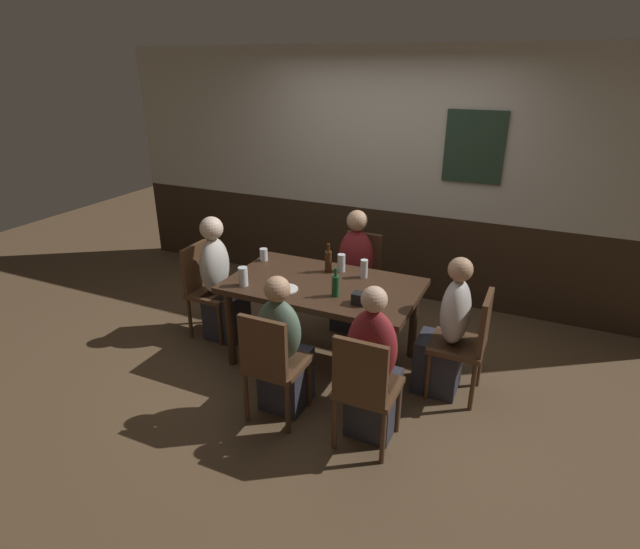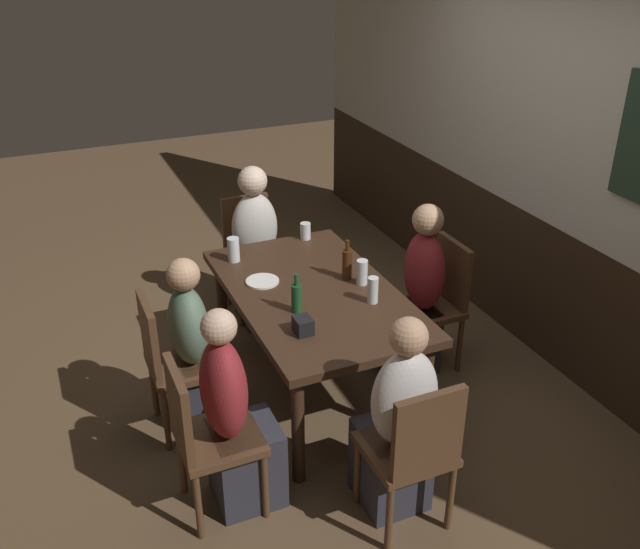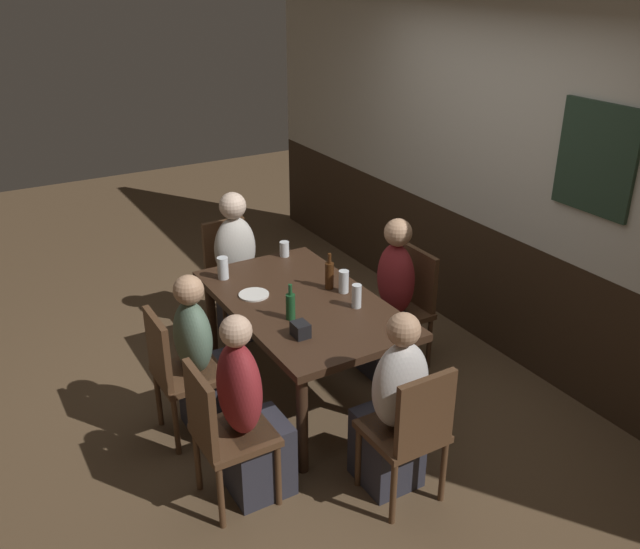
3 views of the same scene
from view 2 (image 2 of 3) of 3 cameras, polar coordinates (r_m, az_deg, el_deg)
The scene contains 21 objects.
ground_plane at distance 4.57m, azimuth -0.48°, elevation -9.47°, with size 12.00×12.00×0.00m, color brown.
wall_back at distance 4.78m, azimuth 18.19°, elevation 8.48°, with size 6.40×0.13×2.60m.
dining_table at distance 4.21m, azimuth -0.52°, elevation -2.30°, with size 1.58×0.93×0.74m.
chair_mid_far at distance 4.66m, azimuth 9.50°, elevation -1.84°, with size 0.40×0.40×0.88m.
chair_head_west at distance 5.29m, azimuth -5.64°, elevation 2.12°, with size 0.40×0.40×0.88m.
chair_mid_near at distance 4.09m, azimuth -12.02°, elevation -6.66°, with size 0.40×0.40×0.88m.
chair_head_east at distance 3.43m, azimuth 7.66°, elevation -13.83°, with size 0.40×0.40×0.88m.
chair_right_near at distance 3.54m, azimuth -9.46°, elevation -12.53°, with size 0.40×0.40×0.88m.
person_mid_far at distance 4.59m, azimuth 7.79°, elevation -2.28°, with size 0.34×0.37×1.17m.
person_head_west at distance 5.15m, azimuth -5.08°, elevation 1.48°, with size 0.37×0.34×1.18m.
person_mid_near at distance 4.13m, azimuth -9.74°, elevation -6.63°, with size 0.34×0.37×1.10m.
person_head_east at distance 3.55m, azimuth 6.29°, elevation -12.49°, with size 0.37×0.34×1.14m.
person_right_near at distance 3.57m, azimuth -6.87°, elevation -12.11°, with size 0.34×0.37×1.15m.
tumbler_short at distance 4.53m, azimuth -7.04°, elevation 1.90°, with size 0.08×0.08×0.16m.
beer_glass_half at distance 4.82m, azimuth -1.19°, elevation 3.52°, with size 0.07×0.07×0.12m.
pint_glass_pale at distance 4.22m, azimuth 3.43°, elevation 0.05°, with size 0.07×0.07×0.16m.
pint_glass_stout at distance 4.03m, azimuth 4.31°, elevation -1.39°, with size 0.06×0.06×0.16m.
beer_bottle_green at distance 3.91m, azimuth -1.92°, elevation -1.86°, with size 0.06×0.06×0.24m.
beer_bottle_brown at distance 4.27m, azimuth 2.22°, elevation 0.90°, with size 0.06×0.06×0.26m.
plate_white_large at distance 4.28m, azimuth -4.71°, elevation -0.55°, with size 0.20×0.20×0.01m, color white.
condiment_caddy at distance 3.74m, azimuth -1.39°, elevation -4.17°, with size 0.11×0.09×0.09m, color black.
Camera 2 is at (3.37, -1.43, 2.74)m, focal length 39.34 mm.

